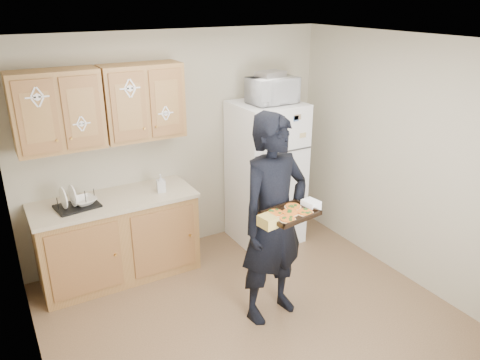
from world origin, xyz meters
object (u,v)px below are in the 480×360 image
Objects in this scene: refrigerator at (266,173)px; person at (274,220)px; microwave at (272,90)px; dish_rack at (76,200)px; baking_tray at (290,214)px.

person is (-0.74, -1.28, 0.12)m from refrigerator.
dish_rack is at bearing 175.11° from microwave.
person is at bearing -42.58° from dish_rack.
refrigerator is at bearing 117.19° from microwave.
person is 4.58× the size of baking_tray.
baking_tray is (-0.78, -1.58, 0.32)m from refrigerator.
refrigerator is 3.28× the size of microwave.
microwave is (0.77, 1.23, 0.87)m from person.
baking_tray is at bearing -106.90° from person.
baking_tray is at bearing -49.32° from dish_rack.
microwave is (0.03, -0.05, 0.99)m from refrigerator.
person is 1.93m from dish_rack.
refrigerator is 1.00m from microwave.
person is at bearing -124.87° from microwave.
person is 0.36m from baking_tray.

